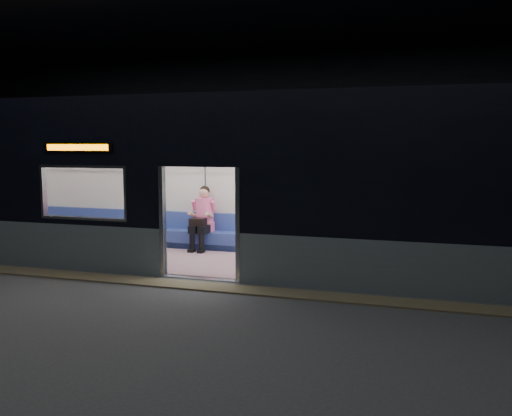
% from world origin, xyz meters
% --- Properties ---
extents(station_floor, '(24.00, 14.00, 0.01)m').
position_xyz_m(station_floor, '(0.00, 0.00, -0.01)').
color(station_floor, '#47494C').
rests_on(station_floor, ground).
extents(station_envelope, '(24.00, 14.00, 5.00)m').
position_xyz_m(station_envelope, '(0.00, 0.00, 3.66)').
color(station_envelope, black).
rests_on(station_envelope, station_floor).
extents(tactile_strip, '(22.80, 0.50, 0.03)m').
position_xyz_m(tactile_strip, '(0.00, 0.55, 0.01)').
color(tactile_strip, '#8C7F59').
rests_on(tactile_strip, station_floor).
extents(metro_car, '(18.00, 3.04, 3.35)m').
position_xyz_m(metro_car, '(-0.00, 2.54, 1.85)').
color(metro_car, gray).
rests_on(metro_car, station_floor).
extents(passenger, '(0.46, 0.77, 1.46)m').
position_xyz_m(passenger, '(-0.98, 3.55, 0.83)').
color(passenger, black).
rests_on(passenger, metro_car).
extents(handbag, '(0.41, 0.38, 0.16)m').
position_xyz_m(handbag, '(-1.01, 3.30, 0.71)').
color(handbag, black).
rests_on(handbag, passenger).
extents(transit_map, '(1.04, 0.03, 0.67)m').
position_xyz_m(transit_map, '(5.00, 3.85, 1.49)').
color(transit_map, white).
rests_on(transit_map, metro_car).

